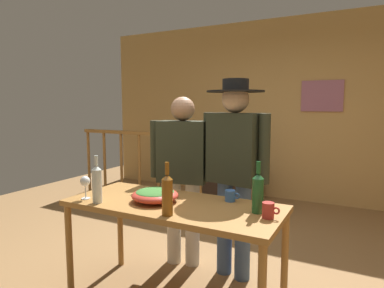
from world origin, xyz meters
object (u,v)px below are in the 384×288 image
Objects in this scene: wine_bottle_clear at (97,183)px; person_standing_left at (183,167)px; flat_screen_tv at (233,146)px; wine_bottle_green at (258,192)px; serving_table at (173,213)px; wine_bottle_amber at (167,194)px; framed_picture at (322,96)px; mug_blue at (231,196)px; mug_red at (268,210)px; salad_bowl at (155,195)px; tv_console at (233,180)px; person_standing_right at (234,160)px; wine_glass at (85,182)px; stair_railing at (182,163)px.

person_standing_left is at bearing 74.08° from wine_bottle_clear.
flat_screen_tv is 2.02× the size of wine_bottle_green.
wine_bottle_amber is (0.11, -0.25, 0.22)m from serving_table.
serving_table is 1.01× the size of person_standing_left.
framed_picture reaches higher than wine_bottle_green.
mug_blue is (0.98, -2.65, -0.02)m from flat_screen_tv.
salad_bowl is at bearing -178.45° from mug_red.
tv_console is 0.54× the size of person_standing_right.
wine_bottle_amber is (0.74, -0.04, 0.01)m from wine_glass.
tv_console is at bearing 99.45° from salad_bowl.
tv_console is 3.31m from wine_bottle_amber.
mug_red reaches higher than tv_console.
stair_railing is at bearing 130.38° from wine_bottle_green.
mug_red is at bearing -38.57° from wine_bottle_green.
stair_railing is 1.84× the size of person_standing_left.
person_standing_left is (-0.11, 0.62, 0.09)m from salad_bowl.
wine_bottle_amber is 0.55m from mug_blue.
wine_bottle_clear is at bearing 59.82° from person_standing_right.
salad_bowl is 0.54m from wine_glass.
framed_picture reaches higher than wine_bottle_clear.
person_standing_left is at bearing 64.12° from wine_glass.
mug_blue is 0.71m from person_standing_left.
flat_screen_tv is at bearing -58.25° from person_standing_right.
mug_blue is (0.99, 0.44, -0.08)m from wine_glass.
stair_railing is 1.81× the size of serving_table.
mug_red is at bearing -65.70° from tv_console.
salad_bowl is 0.55m from mug_blue.
wine_bottle_clear reaches higher than wine_bottle_green.
wine_glass is 1.55× the size of mug_blue.
mug_blue is 0.42m from mug_red.
person_standing_right reaches higher than wine_glass.
framed_picture is at bearing 91.36° from mug_red.
wine_glass is at bearing 166.62° from wine_bottle_clear.
wine_bottle_amber is at bearing 91.41° from person_standing_right.
person_standing_right reaches higher than wine_bottle_amber.
flat_screen_tv is 3.07m from wine_bottle_green.
person_standing_left is at bearing 148.37° from wine_bottle_green.
flat_screen_tv reaches higher than mug_red.
mug_blue is at bearing 33.23° from serving_table.
person_standing_right is (0.38, 0.62, 0.19)m from salad_bowl.
framed_picture reaches higher than salad_bowl.
person_standing_left reaches higher than wine_bottle_green.
salad_bowl is (0.49, -2.91, -0.01)m from flat_screen_tv.
wine_bottle_amber is 0.20× the size of person_standing_right.
stair_railing is 8.23× the size of wine_bottle_amber.
wine_bottle_green is 0.59m from wine_bottle_amber.
wine_glass is at bearing -159.67° from salad_bowl.
wine_bottle_green is at bearing 32.38° from wine_bottle_amber.
salad_bowl is (-0.14, -0.03, 0.13)m from serving_table.
person_standing_left is (-0.94, 0.60, 0.10)m from mug_red.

